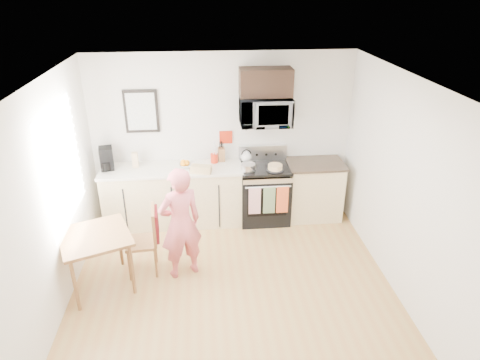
{
  "coord_description": "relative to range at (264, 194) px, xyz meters",
  "views": [
    {
      "loc": [
        -0.31,
        -3.99,
        3.55
      ],
      "look_at": [
        0.15,
        1.0,
        1.17
      ],
      "focal_mm": 32.0,
      "sensor_mm": 36.0,
      "label": 1
    }
  ],
  "objects": [
    {
      "name": "floor",
      "position": [
        -0.63,
        -1.98,
        -0.44
      ],
      "size": [
        4.6,
        4.6,
        0.0
      ],
      "primitive_type": "plane",
      "color": "#A97741",
      "rests_on": "ground"
    },
    {
      "name": "back_wall",
      "position": [
        -0.63,
        0.32,
        0.86
      ],
      "size": [
        4.0,
        0.04,
        2.6
      ],
      "primitive_type": "cube",
      "color": "silver",
      "rests_on": "floor"
    },
    {
      "name": "left_wall",
      "position": [
        -2.63,
        -1.98,
        0.86
      ],
      "size": [
        0.04,
        4.6,
        2.6
      ],
      "primitive_type": "cube",
      "color": "silver",
      "rests_on": "floor"
    },
    {
      "name": "right_wall",
      "position": [
        1.37,
        -1.98,
        0.86
      ],
      "size": [
        0.04,
        4.6,
        2.6
      ],
      "primitive_type": "cube",
      "color": "silver",
      "rests_on": "floor"
    },
    {
      "name": "ceiling",
      "position": [
        -0.63,
        -1.98,
        2.16
      ],
      "size": [
        4.0,
        4.6,
        0.04
      ],
      "primitive_type": "cube",
      "color": "white",
      "rests_on": "back_wall"
    },
    {
      "name": "window",
      "position": [
        -2.59,
        -1.18,
        1.11
      ],
      "size": [
        0.06,
        1.4,
        1.5
      ],
      "color": "white",
      "rests_on": "left_wall"
    },
    {
      "name": "cabinet_left",
      "position": [
        -1.43,
        0.02,
        0.01
      ],
      "size": [
        2.1,
        0.6,
        0.9
      ],
      "primitive_type": "cube",
      "color": "#CBB982",
      "rests_on": "floor"
    },
    {
      "name": "countertop_left",
      "position": [
        -1.43,
        0.02,
        0.48
      ],
      "size": [
        2.14,
        0.64,
        0.04
      ],
      "primitive_type": "cube",
      "color": "beige",
      "rests_on": "cabinet_left"
    },
    {
      "name": "cabinet_right",
      "position": [
        0.8,
        0.02,
        0.01
      ],
      "size": [
        0.84,
        0.6,
        0.9
      ],
      "primitive_type": "cube",
      "color": "#CBB982",
      "rests_on": "floor"
    },
    {
      "name": "countertop_right",
      "position": [
        0.8,
        0.02,
        0.48
      ],
      "size": [
        0.88,
        0.64,
        0.04
      ],
      "primitive_type": "cube",
      "color": "black",
      "rests_on": "cabinet_right"
    },
    {
      "name": "range",
      "position": [
        0.0,
        0.0,
        0.0
      ],
      "size": [
        0.76,
        0.7,
        1.16
      ],
      "color": "black",
      "rests_on": "floor"
    },
    {
      "name": "microwave",
      "position": [
        -0.0,
        0.1,
        1.32
      ],
      "size": [
        0.76,
        0.51,
        0.42
      ],
      "primitive_type": "imported",
      "color": "silver",
      "rests_on": "back_wall"
    },
    {
      "name": "upper_cabinet",
      "position": [
        -0.0,
        0.15,
        1.74
      ],
      "size": [
        0.76,
        0.35,
        0.4
      ],
      "primitive_type": "cube",
      "color": "black",
      "rests_on": "back_wall"
    },
    {
      "name": "wall_art",
      "position": [
        -1.83,
        0.3,
        1.31
      ],
      "size": [
        0.5,
        0.04,
        0.65
      ],
      "color": "black",
      "rests_on": "back_wall"
    },
    {
      "name": "wall_trivet",
      "position": [
        -0.58,
        0.31,
        0.86
      ],
      "size": [
        0.2,
        0.02,
        0.2
      ],
      "primitive_type": "cube",
      "color": "red",
      "rests_on": "back_wall"
    },
    {
      "name": "person",
      "position": [
        -1.26,
        -1.32,
        0.32
      ],
      "size": [
        0.65,
        0.55,
        1.52
      ],
      "primitive_type": "imported",
      "rotation": [
        0.0,
        0.0,
        3.55
      ],
      "color": "#C63639",
      "rests_on": "floor"
    },
    {
      "name": "dining_table",
      "position": [
        -2.28,
        -1.48,
        0.23
      ],
      "size": [
        0.9,
        0.9,
        0.75
      ],
      "rotation": [
        0.0,
        0.0,
        0.38
      ],
      "color": "brown",
      "rests_on": "floor"
    },
    {
      "name": "chair",
      "position": [
        -1.65,
        -1.21,
        0.16
      ],
      "size": [
        0.46,
        0.42,
        0.93
      ],
      "rotation": [
        0.0,
        0.0,
        0.09
      ],
      "color": "brown",
      "rests_on": "floor"
    },
    {
      "name": "knife_block",
      "position": [
        -0.66,
        0.24,
        0.61
      ],
      "size": [
        0.1,
        0.14,
        0.21
      ],
      "primitive_type": "cube",
      "rotation": [
        0.0,
        0.0,
        0.05
      ],
      "color": "brown",
      "rests_on": "countertop_left"
    },
    {
      "name": "utensil_crock",
      "position": [
        -0.77,
        0.18,
        0.64
      ],
      "size": [
        0.11,
        0.11,
        0.34
      ],
      "color": "red",
      "rests_on": "countertop_left"
    },
    {
      "name": "fruit_bowl",
      "position": [
        -1.19,
        0.04,
        0.55
      ],
      "size": [
        0.26,
        0.26,
        0.11
      ],
      "color": "silver",
      "rests_on": "countertop_left"
    },
    {
      "name": "milk_carton",
      "position": [
        -1.97,
        0.12,
        0.62
      ],
      "size": [
        0.09,
        0.09,
        0.23
      ],
      "primitive_type": "cube",
      "rotation": [
        0.0,
        0.0,
        0.05
      ],
      "color": "#D5B880",
      "rests_on": "countertop_left"
    },
    {
      "name": "coffee_maker",
      "position": [
        -2.38,
        0.07,
        0.66
      ],
      "size": [
        0.23,
        0.3,
        0.34
      ],
      "rotation": [
        0.0,
        0.0,
        0.2
      ],
      "color": "black",
      "rests_on": "countertop_left"
    },
    {
      "name": "bread_bag",
      "position": [
        -0.98,
        -0.2,
        0.56
      ],
      "size": [
        0.33,
        0.22,
        0.11
      ],
      "primitive_type": "cube",
      "rotation": [
        0.0,
        0.0,
        -0.27
      ],
      "color": "tan",
      "rests_on": "countertop_left"
    },
    {
      "name": "cake",
      "position": [
        0.13,
        -0.17,
        0.53
      ],
      "size": [
        0.26,
        0.26,
        0.09
      ],
      "color": "black",
      "rests_on": "range"
    },
    {
      "name": "kettle",
      "position": [
        -0.27,
        0.17,
        0.58
      ],
      "size": [
        0.17,
        0.17,
        0.22
      ],
      "color": "silver",
      "rests_on": "range"
    },
    {
      "name": "pot",
      "position": [
        -0.28,
        -0.15,
        0.54
      ],
      "size": [
        0.22,
        0.36,
        0.11
      ],
      "rotation": [
        0.0,
        0.0,
        0.32
      ],
      "color": "silver",
      "rests_on": "range"
    }
  ]
}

